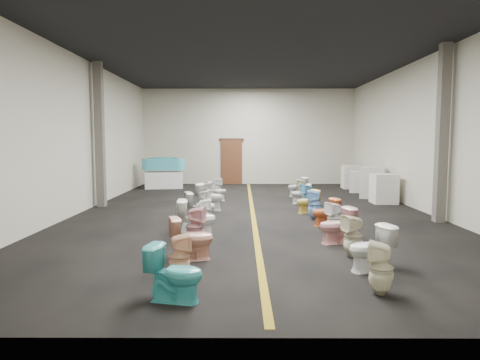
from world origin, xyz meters
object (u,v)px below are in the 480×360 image
Objects in this scene: appliance_crate_b at (372,182)px; display_table at (164,180)px; toilet_right_5 at (325,212)px; toilet_left_9 at (208,194)px; toilet_right_4 at (334,218)px; toilet_right_1 at (371,248)px; appliance_crate_a at (384,189)px; toilet_right_10 at (301,190)px; toilet_left_11 at (217,188)px; toilet_left_6 at (200,207)px; toilet_left_8 at (210,197)px; toilet_right_2 at (353,236)px; bathtub at (164,164)px; toilet_left_2 at (192,238)px; toilet_right_3 at (337,226)px; toilet_left_1 at (180,257)px; toilet_right_0 at (381,268)px; toilet_right_11 at (297,187)px; toilet_right_9 at (301,194)px; toilet_left_3 at (196,227)px; toilet_left_7 at (204,203)px; toilet_left_0 at (175,273)px; toilet_right_7 at (307,202)px; toilet_right_8 at (307,196)px; toilet_left_10 at (217,191)px; toilet_left_4 at (197,218)px; appliance_crate_c at (359,182)px; toilet_left_5 at (204,214)px; appliance_crate_d at (351,177)px; toilet_right_6 at (315,205)px.

display_table is at bearing 159.39° from appliance_crate_b.
toilet_left_9 is at bearing -154.07° from toilet_right_5.
toilet_right_1 is at bearing -23.29° from toilet_right_4.
appliance_crate_a is 2.74m from toilet_right_10.
toilet_left_6 is at bearing -174.63° from toilet_left_11.
toilet_left_8 reaches higher than toilet_right_2.
bathtub is 2.40× the size of toilet_left_2.
toilet_left_1 is at bearing -67.41° from toilet_right_3.
toilet_right_10 is (0.08, 7.29, -0.01)m from toilet_right_2.
toilet_right_0 is at bearing -108.50° from appliance_crate_a.
toilet_right_9 is at bearing -15.88° from toilet_right_11.
toilet_right_2 reaches higher than toilet_right_11.
toilet_left_7 is (-0.15, 3.55, -0.05)m from toilet_left_3.
toilet_left_3 is at bearing 13.01° from toilet_left_0.
toilet_right_7 is (2.76, 4.83, -0.05)m from toilet_left_2.
toilet_left_9 is 3.14m from toilet_right_8.
toilet_left_10 is at bearing -176.79° from toilet_right_1.
toilet_left_7 is 0.94× the size of toilet_left_9.
toilet_left_8 is at bearing -166.37° from toilet_right_2.
appliance_crate_c is at bearing -37.99° from toilet_left_4.
toilet_left_5 is (-5.61, -4.14, -0.13)m from appliance_crate_a.
toilet_right_5 is at bearing 162.88° from toilet_right_2.
toilet_left_5 is 3.55m from toilet_right_7.
toilet_right_0 is (2.80, -2.57, -0.04)m from toilet_left_3.
toilet_left_11 is (0.17, 4.68, -0.03)m from toilet_left_6.
toilet_left_2 is at bearing -116.69° from appliance_crate_d.
toilet_left_6 is (-0.13, 4.57, 0.04)m from toilet_left_1.
toilet_right_1 is (5.46, -11.79, -0.70)m from bathtub.
toilet_left_9 is (-0.10, 4.54, -0.03)m from toilet_left_4.
toilet_right_2 is (3.07, -3.30, -0.01)m from toilet_left_6.
toilet_left_2 reaches higher than toilet_left_7.
toilet_right_4 reaches higher than toilet_right_5.
bathtub is 2.35× the size of toilet_right_6.
toilet_left_8 is 2.98m from toilet_right_8.
toilet_left_8 is 3.23m from toilet_right_6.
toilet_left_0 is 0.91× the size of toilet_left_4.
toilet_left_8 is at bearing -145.45° from toilet_right_5.
toilet_right_7 is at bearing -132.98° from toilet_left_11.
toilet_left_0 is at bearing 179.06° from toilet_left_4.
toilet_left_4 is at bearing -63.27° from toilet_right_7.
toilet_left_10 is (0.09, 1.88, -0.06)m from toilet_left_8.
toilet_right_5 is (-0.02, 0.93, -0.02)m from toilet_right_4.
appliance_crate_c is at bearing -90.00° from appliance_crate_d.
appliance_crate_b reaches higher than toilet_left_3.
bathtub is at bearing 159.39° from appliance_crate_b.
toilet_right_1 reaches higher than toilet_right_5.
appliance_crate_c is at bearing 121.98° from toilet_right_8.
appliance_crate_c reaches higher than toilet_right_3.
appliance_crate_a reaches higher than toilet_right_8.
toilet_left_10 is (2.54, -3.94, -0.02)m from display_table.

